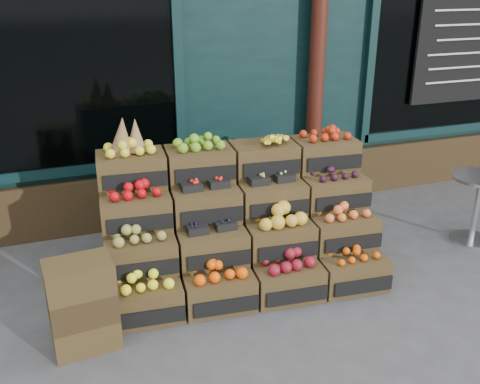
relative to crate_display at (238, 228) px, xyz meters
name	(u,v)px	position (x,y,z in m)	size (l,w,h in m)	color
ground	(292,315)	(0.18, -0.80, -0.46)	(60.00, 60.00, 0.00)	#444447
crate_display	(238,228)	(0.00, 0.00, 0.00)	(2.49, 1.38, 1.50)	#43331A
spare_crates	(83,305)	(-1.43, -0.62, -0.11)	(0.50, 0.36, 0.71)	#43331A
bistro_table	(477,201)	(2.52, -0.23, -0.01)	(0.57, 0.57, 0.72)	#B8B9BF
shopkeeper	(88,134)	(-1.10, 1.95, 0.47)	(0.68, 0.45, 1.87)	#175025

